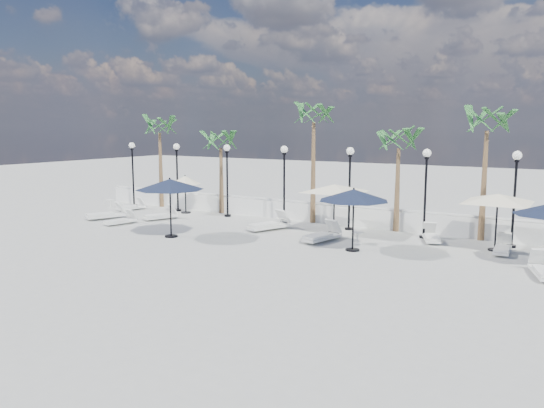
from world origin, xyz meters
The scene contains 31 objects.
ground centered at (0.00, 0.00, 0.00)m, with size 100.00×100.00×0.00m, color #ACADA7.
balustrade centered at (0.00, 7.50, 0.47)m, with size 26.00×0.30×1.01m.
lamppost_0 centered at (-10.50, 6.50, 2.49)m, with size 0.36×0.36×3.84m.
lamppost_1 centered at (-7.00, 6.50, 2.49)m, with size 0.36×0.36×3.84m.
lamppost_2 centered at (-3.50, 6.50, 2.49)m, with size 0.36×0.36×3.84m.
lamppost_3 centered at (0.00, 6.50, 2.49)m, with size 0.36×0.36×3.84m.
lamppost_4 centered at (3.50, 6.50, 2.49)m, with size 0.36×0.36×3.84m.
lamppost_5 centered at (7.00, 6.50, 2.49)m, with size 0.36×0.36×3.84m.
lamppost_6 centered at (10.50, 6.50, 2.49)m, with size 0.36×0.36×3.84m.
palm_0 centered at (-9.00, 7.30, 4.53)m, with size 2.60×2.60×5.50m.
palm_1 centered at (-4.50, 7.30, 3.75)m, with size 2.60×2.60×4.70m.
palm_2 centered at (1.20, 7.30, 5.12)m, with size 2.60×2.60×6.10m.
palm_3 centered at (5.50, 7.30, 3.95)m, with size 2.60×2.60×4.90m.
palm_4 centered at (9.20, 7.30, 4.73)m, with size 2.60×2.60×5.70m.
lounger_0 centered at (-9.53, 5.34, 0.21)m, with size 0.98×1.75×0.62m.
lounger_1 centered at (-6.61, 1.86, 0.21)m, with size 0.83×1.71×0.61m.
lounger_2 centered at (-8.43, 2.54, 0.25)m, with size 1.41×2.11×0.76m.
lounger_3 centered at (-5.87, 3.89, 0.22)m, with size 1.19×1.86×0.67m.
lounger_4 centered at (0.38, 4.45, 0.27)m, with size 1.42×2.24×0.80m.
lounger_5 centered at (7.48, 5.92, 0.22)m, with size 1.18×1.82×0.65m.
lounger_6 centered at (3.57, 3.55, 0.25)m, with size 1.05×2.10×0.75m.
lounger_7 centered at (10.35, 5.23, 0.21)m, with size 0.67×1.73×0.64m.
lounger_8 centered at (11.99, 2.46, 0.24)m, with size 1.15×2.00×0.71m.
side_table_0 centered at (-11.33, 5.40, 0.28)m, with size 0.48×0.48×0.47m.
side_table_1 centered at (0.58, 5.28, 0.30)m, with size 0.51×0.51×0.49m.
side_table_2 centered at (5.01, 3.88, 0.31)m, with size 0.52×0.52×0.51m.
parasol_navy_left centered at (-2.45, 0.92, 2.29)m, with size 2.95×2.95×2.60m.
parasol_navy_mid centered at (5.32, 2.67, 2.16)m, with size 2.75×2.75×2.46m.
parasol_cream_sq_a centered at (3.26, 5.37, 2.21)m, with size 4.86×4.86×2.39m.
parasol_cream_sq_b centered at (10.03, 5.57, 2.21)m, with size 4.77×4.77×2.39m.
parasol_cream_small centered at (-6.16, 6.20, 1.82)m, with size 1.73×1.73×2.13m.
Camera 1 is at (13.19, -16.08, 4.78)m, focal length 35.00 mm.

